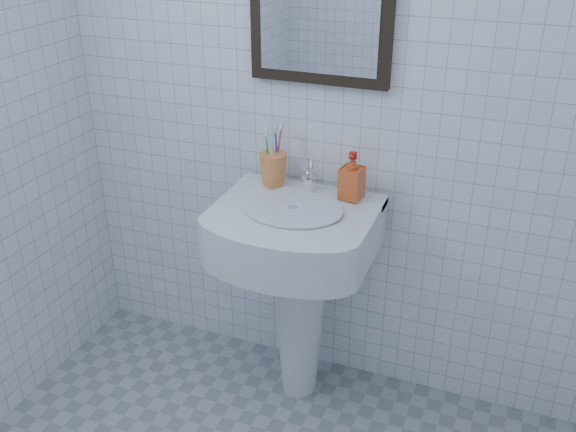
% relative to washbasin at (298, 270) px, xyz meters
% --- Properties ---
extents(wall_back, '(2.20, 0.02, 2.50)m').
position_rel_washbasin_xyz_m(wall_back, '(0.09, 0.21, 0.67)').
color(wall_back, white).
rests_on(wall_back, ground).
extents(washbasin, '(0.56, 0.41, 0.87)m').
position_rel_washbasin_xyz_m(washbasin, '(0.00, 0.00, 0.00)').
color(washbasin, silver).
rests_on(washbasin, ground).
extents(faucet, '(0.05, 0.12, 0.13)m').
position_rel_washbasin_xyz_m(faucet, '(0.00, 0.10, 0.33)').
color(faucet, white).
rests_on(faucet, washbasin).
extents(toothbrush_cup, '(0.12, 0.12, 0.12)m').
position_rel_washbasin_xyz_m(toothbrush_cup, '(-0.14, 0.11, 0.34)').
color(toothbrush_cup, orange).
rests_on(toothbrush_cup, washbasin).
extents(soap_dispenser, '(0.09, 0.09, 0.17)m').
position_rel_washbasin_xyz_m(soap_dispenser, '(0.16, 0.11, 0.36)').
color(soap_dispenser, '#C03B12').
rests_on(soap_dispenser, washbasin).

